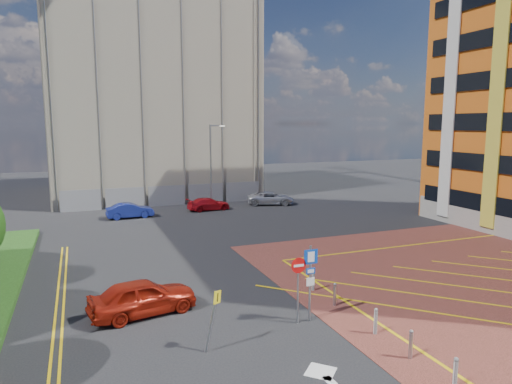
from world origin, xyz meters
TOP-DOWN VIEW (x-y plane):
  - ground at (0.00, 0.00)m, footprint 140.00×140.00m
  - lamp_back at (4.08, 28.00)m, footprint 1.53×0.16m
  - sign_cluster at (0.30, 0.98)m, footprint 1.17×0.12m
  - warning_sign at (-3.87, 0.03)m, footprint 0.69×0.41m
  - bollard_row at (2.30, -1.67)m, footprint 0.14×11.14m
  - construction_building at (0.00, 40.00)m, footprint 21.20×19.20m
  - construction_fence at (1.00, 30.00)m, footprint 21.60×0.06m
  - car_red_left at (-5.79, 4.21)m, footprint 4.78×2.62m
  - car_blue_back at (-4.08, 25.14)m, footprint 4.03×1.58m
  - car_red_back at (3.22, 26.16)m, footprint 4.16×1.96m
  - car_silver_back at (9.85, 26.79)m, footprint 5.14×3.55m

SIDE VIEW (x-z plane):
  - ground at x=0.00m, z-range 0.00..0.00m
  - bollard_row at x=2.30m, z-range 0.02..0.92m
  - car_red_back at x=3.22m, z-range 0.00..1.17m
  - car_silver_back at x=9.85m, z-range 0.00..1.30m
  - car_blue_back at x=-4.08m, z-range 0.00..1.31m
  - car_red_left at x=-5.79m, z-range 0.00..1.54m
  - construction_fence at x=1.00m, z-range 0.00..2.00m
  - warning_sign at x=-3.87m, z-range 0.30..2.55m
  - sign_cluster at x=0.30m, z-range 0.35..3.55m
  - lamp_back at x=4.08m, z-range 0.36..8.36m
  - construction_building at x=0.00m, z-range 0.00..22.00m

